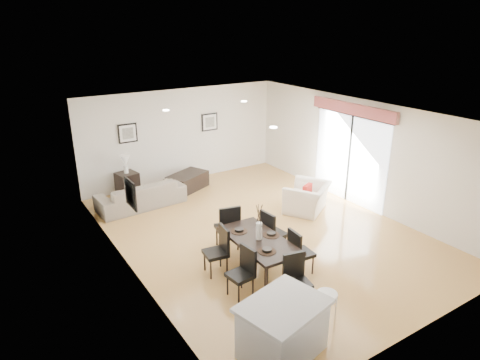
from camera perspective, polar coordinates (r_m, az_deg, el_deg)
ground at (r=9.76m, az=2.86°, el=-6.84°), size 8.00×8.00×0.00m
wall_back at (r=12.53m, az=-7.73°, el=5.87°), size 6.00×0.04×2.70m
wall_front at (r=6.69m, az=23.61°, el=-9.25°), size 6.00×0.04×2.70m
wall_left at (r=7.96m, az=-14.88°, el=-3.34°), size 0.04×8.00×2.70m
wall_right at (r=11.15m, az=15.68°, el=3.44°), size 0.04×8.00×2.70m
ceiling at (r=8.85m, az=3.17°, el=8.89°), size 6.00×8.00×0.02m
sofa at (r=11.16m, az=-13.07°, el=-1.91°), size 2.25×1.00×0.64m
armchair at (r=10.74m, az=8.95°, el=-2.33°), size 1.43×1.38×0.71m
courtyard_plant_a at (r=13.34m, az=25.31°, el=0.51°), size 0.73×0.66×0.73m
courtyard_plant_b at (r=14.11m, az=18.86°, el=2.26°), size 0.39×0.39×0.65m
dining_table at (r=7.97m, az=2.52°, el=-8.31°), size 0.90×1.73×0.71m
dining_chair_wnear at (r=7.45m, az=0.49°, el=-11.78°), size 0.44×0.44×0.89m
dining_chair_wfar at (r=8.05m, az=-2.77°, el=-8.99°), size 0.47×0.47×0.92m
dining_chair_enear at (r=8.08m, az=7.79°, el=-9.20°), size 0.43×0.43×0.89m
dining_chair_efar at (r=8.63m, az=4.17°, el=-6.76°), size 0.46×0.46×0.95m
dining_chair_head at (r=7.34m, az=7.47°, el=-12.58°), size 0.47×0.47×0.88m
dining_chair_foot at (r=8.78m, az=-1.55°, el=-6.03°), size 0.53×0.53×0.99m
vase at (r=7.80m, az=2.56°, el=-5.88°), size 0.75×1.22×0.69m
coffee_table at (r=12.13m, az=-6.99°, el=-0.18°), size 1.31×1.08×0.45m
side_table at (r=11.88m, az=-14.76°, el=-0.61°), size 0.59×0.59×0.67m
table_lamp at (r=11.67m, az=-15.05°, el=2.38°), size 0.26×0.26×0.49m
cushion at (r=10.53m, az=8.96°, el=-1.50°), size 0.36×0.24×0.34m
kitchen_island at (r=6.38m, az=5.71°, el=-19.07°), size 1.36×1.15×0.83m
bar_stool at (r=6.72m, az=11.48°, el=-15.25°), size 0.31×0.31×0.69m
framed_print_back_left at (r=11.87m, az=-14.76°, el=6.05°), size 0.52×0.04×0.52m
framed_print_back_right at (r=12.83m, az=-4.07°, el=7.72°), size 0.52×0.04×0.52m
framed_print_left_wall at (r=7.68m, az=-14.39°, el=-1.76°), size 0.04×0.52×0.52m
sliding_door at (r=11.23m, az=14.55°, el=5.34°), size 0.12×2.70×2.57m
courtyard at (r=14.19m, az=21.59°, el=4.54°), size 6.00×6.00×2.00m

